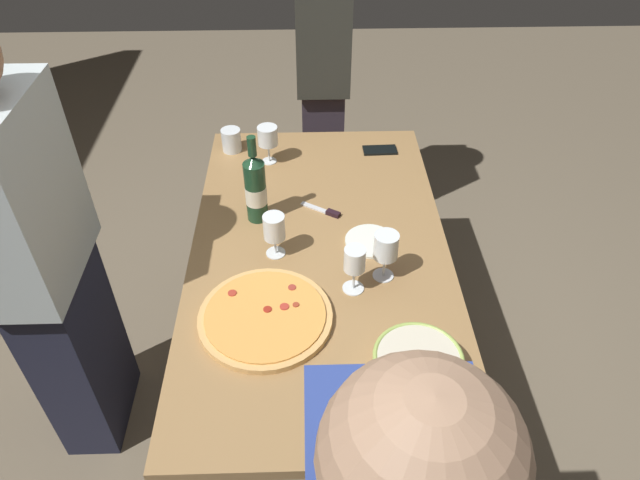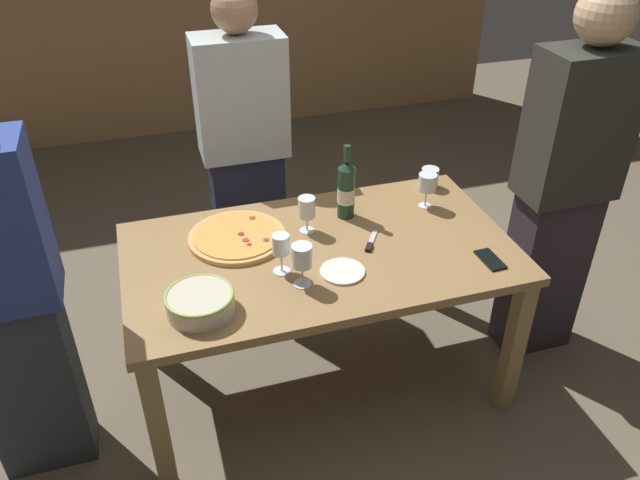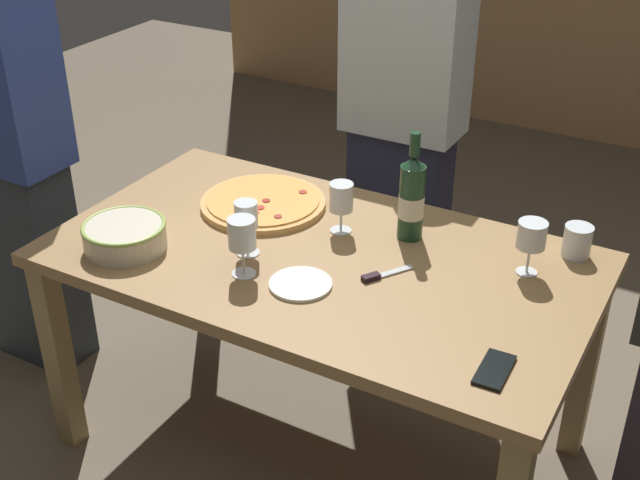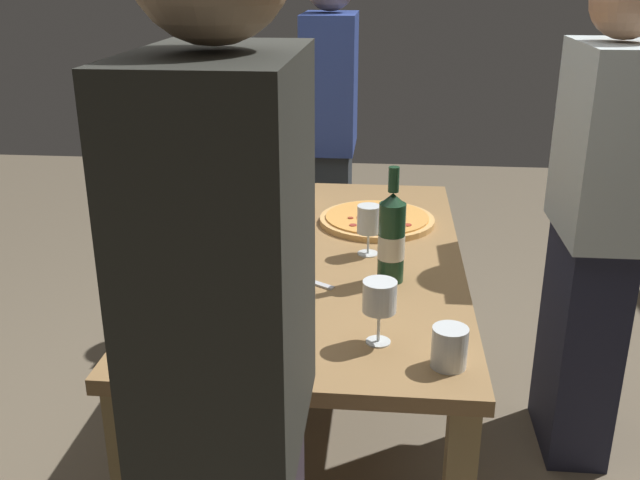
% 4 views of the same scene
% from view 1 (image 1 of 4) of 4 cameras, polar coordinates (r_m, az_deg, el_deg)
% --- Properties ---
extents(ground_plane, '(8.00, 8.00, 0.00)m').
position_cam_1_polar(ground_plane, '(2.56, -0.00, -13.58)').
color(ground_plane, '#6C5F4C').
extents(dining_table, '(1.60, 0.90, 0.75)m').
position_cam_1_polar(dining_table, '(2.06, -0.00, -2.94)').
color(dining_table, '#9A7346').
rests_on(dining_table, ground).
extents(pizza, '(0.41, 0.41, 0.03)m').
position_cam_1_polar(pizza, '(1.78, -5.43, -7.57)').
color(pizza, '#E0A961').
rests_on(pizza, dining_table).
extents(serving_bowl, '(0.25, 0.25, 0.08)m').
position_cam_1_polar(serving_bowl, '(1.64, 9.61, -12.03)').
color(serving_bowl, beige).
rests_on(serving_bowl, dining_table).
extents(wine_bottle, '(0.08, 0.08, 0.34)m').
position_cam_1_polar(wine_bottle, '(2.07, -6.40, 5.14)').
color(wine_bottle, '#1B3F26').
rests_on(wine_bottle, dining_table).
extents(wine_glass_near_pizza, '(0.07, 0.07, 0.17)m').
position_cam_1_polar(wine_glass_near_pizza, '(1.79, 3.44, -2.17)').
color(wine_glass_near_pizza, white).
rests_on(wine_glass_near_pizza, dining_table).
extents(wine_glass_by_bottle, '(0.08, 0.08, 0.16)m').
position_cam_1_polar(wine_glass_by_bottle, '(2.39, -5.20, 10.15)').
color(wine_glass_by_bottle, white).
rests_on(wine_glass_by_bottle, dining_table).
extents(wine_glass_far_left, '(0.08, 0.08, 0.18)m').
position_cam_1_polar(wine_glass_far_left, '(1.84, 6.53, -0.80)').
color(wine_glass_far_left, white).
rests_on(wine_glass_far_left, dining_table).
extents(wine_glass_far_right, '(0.07, 0.07, 0.16)m').
position_cam_1_polar(wine_glass_far_right, '(1.92, -4.56, 1.18)').
color(wine_glass_far_right, white).
rests_on(wine_glass_far_right, dining_table).
extents(cup_amber, '(0.08, 0.08, 0.10)m').
position_cam_1_polar(cup_amber, '(2.53, -8.75, 9.75)').
color(cup_amber, white).
rests_on(cup_amber, dining_table).
extents(side_plate, '(0.18, 0.18, 0.01)m').
position_cam_1_polar(side_plate, '(2.04, 4.98, -0.10)').
color(side_plate, white).
rests_on(side_plate, dining_table).
extents(cell_phone, '(0.07, 0.15, 0.01)m').
position_cam_1_polar(cell_phone, '(2.52, 5.93, 8.84)').
color(cell_phone, black).
rests_on(cell_phone, dining_table).
extents(pizza_knife, '(0.11, 0.15, 0.02)m').
position_cam_1_polar(pizza_knife, '(2.16, 0.56, 2.88)').
color(pizza_knife, silver).
rests_on(pizza_knife, dining_table).
extents(person_guest_left, '(0.44, 0.24, 1.63)m').
position_cam_1_polar(person_guest_left, '(2.04, -25.63, -2.50)').
color(person_guest_left, '#202336').
rests_on(person_guest_left, ground).
extents(person_guest_right, '(0.41, 0.24, 1.74)m').
position_cam_1_polar(person_guest_right, '(2.86, 0.23, 16.16)').
color(person_guest_right, '#322934').
rests_on(person_guest_right, ground).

